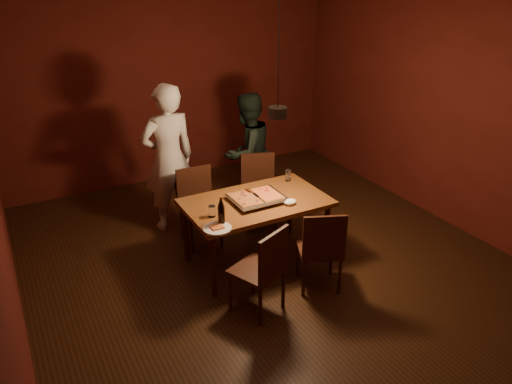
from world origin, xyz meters
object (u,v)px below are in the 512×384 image
beer_bottle_b (221,210)px  diner_white (169,159)px  dining_table (256,207)px  beer_bottle_a (221,213)px  plate_slice (217,228)px  chair_near_left (264,264)px  chair_near_right (321,244)px  diner_dark (247,153)px  pizza_tray (257,199)px  pendant_lamp (278,111)px  chair_far_right (259,183)px  chair_far_left (198,199)px

beer_bottle_b → diner_white: (0.00, 1.49, 0.03)m
dining_table → beer_bottle_a: bearing=-150.7°
plate_slice → chair_near_left: bearing=-59.9°
chair_near_left → beer_bottle_b: 0.67m
dining_table → chair_near_left: size_ratio=2.72×
plate_slice → diner_white: size_ratio=0.15×
chair_near_right → diner_dark: 2.04m
chair_near_left → plate_slice: chair_near_left is taller
beer_bottle_b → diner_dark: size_ratio=0.17×
pizza_tray → beer_bottle_a: (-0.54, -0.29, 0.10)m
chair_near_left → chair_near_right: 0.67m
beer_bottle_a → pendant_lamp: 1.10m
chair_far_right → beer_bottle_b: beer_bottle_b is taller
chair_far_left → pendant_lamp: size_ratio=0.44×
pizza_tray → pendant_lamp: 1.01m
dining_table → chair_far_left: 0.85m
chair_near_left → beer_bottle_a: beer_bottle_a is taller
beer_bottle_b → diner_dark: bearing=54.7°
chair_far_right → chair_near_left: 1.83m
chair_near_left → diner_white: 2.09m
chair_far_left → chair_near_right: same height
dining_table → diner_dark: bearing=66.3°
beer_bottle_a → beer_bottle_b: beer_bottle_b is taller
dining_table → chair_far_right: chair_far_right is taller
pizza_tray → diner_white: (-0.53, 1.24, 0.13)m
beer_bottle_a → pendant_lamp: pendant_lamp is taller
chair_far_right → pizza_tray: chair_far_right is taller
chair_far_left → chair_near_left: same height
chair_far_left → chair_near_left: bearing=93.6°
chair_near_right → diner_white: size_ratio=0.30×
chair_far_left → diner_dark: size_ratio=0.31×
dining_table → chair_near_right: (0.31, -0.77, -0.14)m
chair_far_left → chair_near_left: (0.01, -1.57, 0.00)m
chair_far_left → pendant_lamp: pendant_lamp is taller
dining_table → diner_dark: diner_dark is taller
diner_dark → dining_table: bearing=45.9°
dining_table → pendant_lamp: size_ratio=1.36×
chair_near_right → diner_dark: diner_dark is taller
beer_bottle_b → plate_slice: bearing=-131.8°
dining_table → diner_dark: 1.36m
chair_far_left → pendant_lamp: bearing=119.1°
chair_near_right → pizza_tray: bearing=135.1°
diner_white → pendant_lamp: bearing=110.2°
dining_table → beer_bottle_b: 0.62m
chair_near_right → plate_slice: (-0.93, 0.40, 0.22)m
dining_table → beer_bottle_a: size_ratio=6.12×
beer_bottle_b → diner_white: bearing=90.0°
dining_table → beer_bottle_b: (-0.52, -0.27, 0.20)m
beer_bottle_b → pendant_lamp: pendant_lamp is taller
dining_table → diner_white: diner_white is taller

